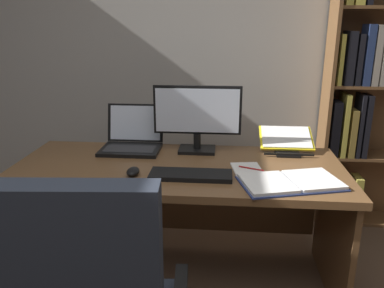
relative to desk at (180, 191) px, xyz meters
The scene contains 11 objects.
wall_back 1.33m from the desk, 83.92° to the left, with size 5.65×0.12×2.84m, color #B2ADA3.
desk is the anchor object (origin of this frame).
bookshelf 1.59m from the desk, 31.12° to the left, with size 0.90×0.26×2.11m.
monitor 0.45m from the desk, 64.57° to the left, with size 0.53×0.16×0.40m.
laptop 0.45m from the desk, 148.89° to the left, with size 0.36×0.32×0.26m.
keyboard 0.33m from the desk, 70.05° to the right, with size 0.42×0.15×0.02m, color black.
computer_mouse 0.38m from the desk, 131.39° to the right, with size 0.06×0.10×0.04m, color black.
reading_stand_with_book 0.72m from the desk, 21.40° to the left, with size 0.32×0.28×0.12m.
open_binder 0.68m from the desk, 26.66° to the right, with size 0.54×0.39×0.02m.
notepad 0.44m from the desk, 18.36° to the right, with size 0.15×0.21×0.01m, color white.
pen 0.47m from the desk, 17.50° to the right, with size 0.01×0.01×0.14m, color maroon.
Camera 1 is at (0.15, -0.76, 1.49)m, focal length 36.58 mm.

